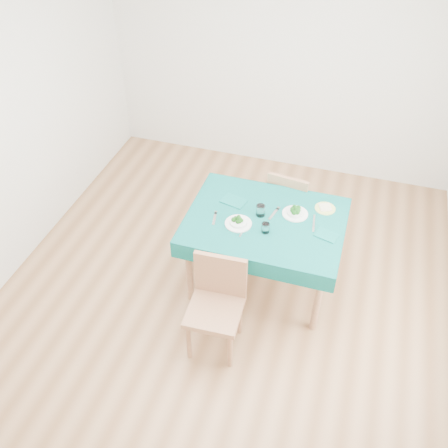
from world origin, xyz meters
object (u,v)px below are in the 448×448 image
(chair_near, at_px, (214,303))
(side_plate, at_px, (325,208))
(chair_far, at_px, (291,199))
(bowl_near, at_px, (238,221))
(table, at_px, (263,252))
(bowl_far, at_px, (295,211))

(chair_near, distance_m, side_plate, 1.30)
(chair_far, height_order, bowl_near, chair_far)
(table, distance_m, chair_far, 0.71)
(side_plate, bearing_deg, chair_near, -120.66)
(bowl_near, distance_m, side_plate, 0.78)
(bowl_near, xyz_separation_m, side_plate, (0.66, 0.42, -0.03))
(chair_near, distance_m, chair_far, 1.53)
(bowl_near, height_order, side_plate, bowl_near)
(bowl_near, bearing_deg, chair_far, 69.43)
(chair_far, distance_m, side_plate, 0.60)
(bowl_near, distance_m, bowl_far, 0.50)
(chair_far, bearing_deg, side_plate, 139.51)
(table, relative_size, bowl_near, 5.86)
(chair_far, xyz_separation_m, bowl_near, (-0.31, -0.82, 0.31))
(chair_far, height_order, side_plate, chair_far)
(table, xyz_separation_m, side_plate, (0.46, 0.29, 0.38))
(chair_near, height_order, side_plate, chair_near)
(chair_near, relative_size, side_plate, 5.88)
(chair_near, height_order, bowl_far, chair_near)
(chair_near, distance_m, bowl_far, 1.07)
(bowl_far, bearing_deg, chair_near, -113.73)
(side_plate, bearing_deg, chair_far, 131.51)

